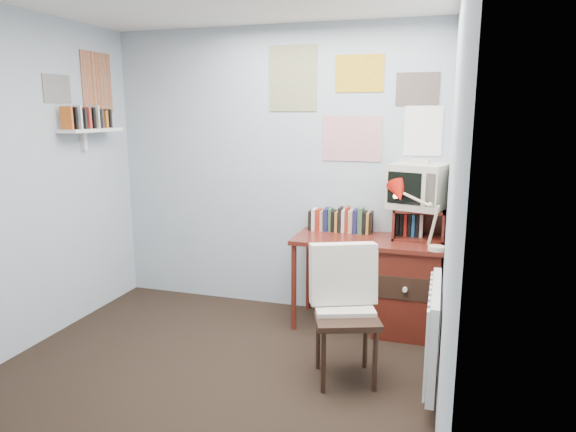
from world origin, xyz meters
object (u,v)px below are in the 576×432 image
object	(u,v)px
radiator	(434,332)
tv_riser	(419,224)
desk_chair	(346,318)
desk	(400,283)
wall_shelf	(91,130)
crt_tv	(419,184)
desk_lamp	(438,221)

from	to	relation	value
radiator	tv_riser	bearing A→B (deg)	99.28
radiator	desk_chair	bearing A→B (deg)	179.15
desk	wall_shelf	xyz separation A→B (m)	(-2.57, -0.38, 1.21)
desk	crt_tv	world-z (taller)	crt_tv
tv_riser	desk_lamp	bearing A→B (deg)	-65.56
wall_shelf	radiator	bearing A→B (deg)	-10.89
tv_riser	crt_tv	size ratio (longest dim) A/B	0.97
desk	radiator	size ratio (longest dim) A/B	1.50
desk_lamp	tv_riser	size ratio (longest dim) A/B	1.11
desk_chair	tv_riser	size ratio (longest dim) A/B	2.20
tv_riser	crt_tv	world-z (taller)	crt_tv
tv_riser	desk	bearing A→B (deg)	-137.04
desk_chair	crt_tv	size ratio (longest dim) A/B	2.13
tv_riser	radiator	size ratio (longest dim) A/B	0.50
desk	tv_riser	world-z (taller)	tv_riser
desk_chair	tv_riser	xyz separation A→B (m)	(0.39, 1.03, 0.44)
radiator	crt_tv	bearing A→B (deg)	99.94
desk_lamp	radiator	xyz separation A→B (m)	(0.02, -0.71, -0.56)
desk	desk_lamp	bearing A→B (deg)	-39.28
desk_lamp	wall_shelf	world-z (taller)	wall_shelf
crt_tv	desk_lamp	bearing A→B (deg)	-47.93
desk_chair	radiator	bearing A→B (deg)	-20.69
desk	desk_chair	bearing A→B (deg)	-106.42
desk	wall_shelf	world-z (taller)	wall_shelf
desk_lamp	tv_riser	distance (m)	0.38
crt_tv	wall_shelf	distance (m)	2.75
tv_riser	crt_tv	bearing A→B (deg)	128.35
crt_tv	wall_shelf	size ratio (longest dim) A/B	0.67
radiator	wall_shelf	size ratio (longest dim) A/B	1.29
crt_tv	desk_chair	bearing A→B (deg)	-92.87
tv_riser	crt_tv	xyz separation A→B (m)	(-0.02, 0.02, 0.32)
desk_lamp	tv_riser	bearing A→B (deg)	121.79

